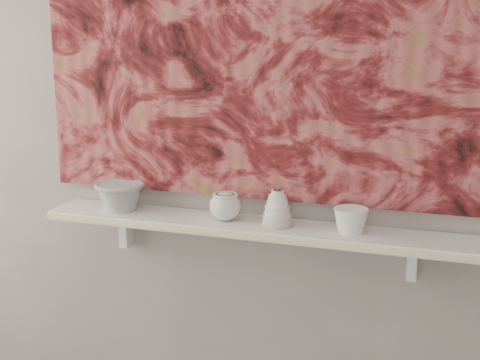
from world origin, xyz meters
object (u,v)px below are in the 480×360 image
at_px(painting, 263,25).
at_px(bowl_white, 351,220).
at_px(cup_cream, 225,206).
at_px(shelf, 254,227).
at_px(bell_vessel, 277,208).
at_px(bowl_grey, 120,196).

height_order(painting, bowl_white, painting).
xyz_separation_m(painting, cup_cream, (-0.10, -0.08, -0.56)).
bearing_deg(painting, bowl_white, -14.73).
bearing_deg(bowl_white, shelf, 180.00).
distance_m(cup_cream, bell_vessel, 0.17).
xyz_separation_m(shelf, cup_cream, (-0.10, 0.00, 0.06)).
relative_size(bowl_grey, bell_vessel, 1.47).
bearing_deg(bell_vessel, painting, 133.58).
relative_size(shelf, bowl_grey, 8.40).
distance_m(bowl_grey, bowl_white, 0.78).
relative_size(bowl_grey, bowl_white, 1.58).
bearing_deg(cup_cream, shelf, 0.00).
bearing_deg(cup_cream, bowl_grey, 180.00).
distance_m(shelf, bowl_white, 0.31).
bearing_deg(bell_vessel, cup_cream, 180.00).
relative_size(cup_cream, bowl_white, 0.96).
bearing_deg(bell_vessel, bowl_grey, 180.00).
bearing_deg(painting, cup_cream, -139.92).
bearing_deg(bowl_grey, bowl_white, 0.00).
distance_m(cup_cream, bowl_white, 0.40).
bearing_deg(shelf, cup_cream, 180.00).
bearing_deg(bowl_white, bell_vessel, 180.00).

